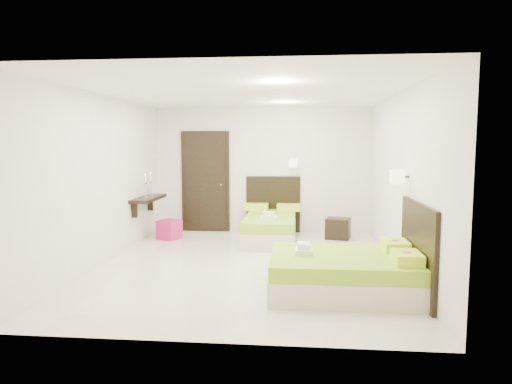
# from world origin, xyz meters

# --- Properties ---
(floor) EXTENTS (5.50, 5.50, 0.00)m
(floor) POSITION_xyz_m (0.00, 0.00, 0.00)
(floor) COLOR beige
(floor) RESTS_ON ground
(bed_single) EXTENTS (1.13, 1.89, 1.56)m
(bed_single) POSITION_xyz_m (0.24, 1.90, 0.29)
(bed_single) COLOR beige
(bed_single) RESTS_ON ground
(bed_double) EXTENTS (1.83, 1.55, 1.51)m
(bed_double) POSITION_xyz_m (1.42, -1.15, 0.27)
(bed_double) COLOR beige
(bed_double) RESTS_ON ground
(nightstand) EXTENTS (0.53, 0.49, 0.40)m
(nightstand) POSITION_xyz_m (1.54, 2.15, 0.20)
(nightstand) COLOR black
(nightstand) RESTS_ON ground
(ottoman) EXTENTS (0.48, 0.48, 0.37)m
(ottoman) POSITION_xyz_m (-1.74, 1.80, 0.19)
(ottoman) COLOR #AB1653
(ottoman) RESTS_ON ground
(door) EXTENTS (1.02, 0.15, 2.14)m
(door) POSITION_xyz_m (-1.20, 2.70, 1.05)
(door) COLOR black
(door) RESTS_ON ground
(console_shelf) EXTENTS (0.35, 1.20, 0.78)m
(console_shelf) POSITION_xyz_m (-2.08, 1.60, 0.82)
(console_shelf) COLOR black
(console_shelf) RESTS_ON ground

